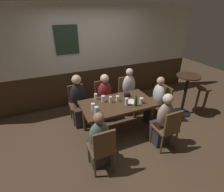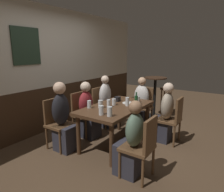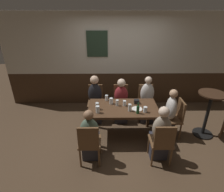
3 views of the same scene
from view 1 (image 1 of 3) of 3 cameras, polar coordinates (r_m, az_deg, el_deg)
name	(u,v)px [view 1 (image 1 of 3)]	position (r m, az deg, el deg)	size (l,w,h in m)	color
ground_plane	(117,131)	(4.00, 1.64, -11.51)	(12.00, 12.00, 0.00)	#4C3826
wall_back	(91,57)	(4.81, -6.75, 12.64)	(6.40, 0.13, 2.60)	#3D2819
dining_table	(117,107)	(3.63, 1.78, -3.51)	(1.48, 0.82, 0.74)	#472D1C
chair_left_far	(78,101)	(4.21, -11.17, -1.76)	(0.40, 0.40, 0.88)	brown
chair_head_east	(162,102)	(4.27, 15.95, -1.94)	(0.40, 0.40, 0.88)	brown
chair_right_near	(168,127)	(3.46, 17.76, -9.72)	(0.40, 0.40, 0.88)	brown
chair_left_near	(102,148)	(2.91, -3.17, -16.45)	(0.40, 0.40, 0.88)	brown
chair_mid_far	(103,96)	(4.37, -2.87, -0.12)	(0.40, 0.40, 0.88)	brown
chair_right_far	(126,92)	(4.61, 4.71, 1.37)	(0.40, 0.40, 0.88)	brown
person_left_far	(79,104)	(4.07, -10.66, -2.57)	(0.34, 0.37, 1.20)	#2D2D38
person_head_east	(156,104)	(4.18, 14.17, -2.61)	(0.37, 0.34, 1.14)	#2D2D38
person_right_near	(162,123)	(3.57, 16.05, -8.57)	(0.34, 0.37, 1.14)	#2D2D38
person_left_near	(99,143)	(3.06, -4.29, -15.11)	(0.34, 0.37, 1.08)	#2D2D38
person_mid_far	(106,100)	(4.24, -2.07, -1.34)	(0.34, 0.37, 1.12)	#2D2D38
person_right_far	(129,95)	(4.49, 5.67, 0.47)	(0.34, 0.37, 1.17)	#2D2D38
pint_glass_pale	(117,99)	(3.63, 1.80, -0.88)	(0.07, 0.07, 0.12)	silver
tumbler_short	(103,99)	(3.60, -2.93, -1.02)	(0.08, 0.08, 0.14)	silver
beer_glass_tall	(96,97)	(3.70, -5.33, -0.27)	(0.07, 0.07, 0.13)	silver
highball_clear	(141,101)	(3.59, 9.52, -1.57)	(0.08, 0.08, 0.12)	silver
pint_glass_stout	(110,100)	(3.57, -0.52, -1.28)	(0.06, 0.06, 0.13)	silver
tumbler_water	(93,107)	(3.32, -6.18, -3.69)	(0.07, 0.07, 0.15)	silver
beer_glass_half	(96,111)	(3.20, -5.11, -4.82)	(0.08, 0.08, 0.15)	silver
pint_glass_amber	(126,102)	(3.48, 4.74, -2.03)	(0.07, 0.07, 0.16)	silver
beer_bottle_green	(136,102)	(3.46, 7.76, -1.92)	(0.06, 0.06, 0.23)	#194723
plate_white_large	(132,102)	(3.63, 6.49, -1.88)	(0.22, 0.22, 0.01)	white
condiment_caddy	(127,95)	(3.82, 4.93, 0.43)	(0.11, 0.09, 0.09)	black
side_bar_table	(185,92)	(4.68, 22.83, 1.25)	(0.56, 0.56, 1.05)	black
bar_stool	(203,93)	(4.94, 27.61, 0.87)	(0.34, 0.34, 0.72)	#513521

